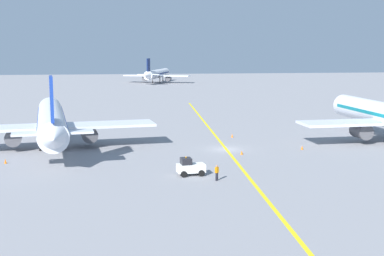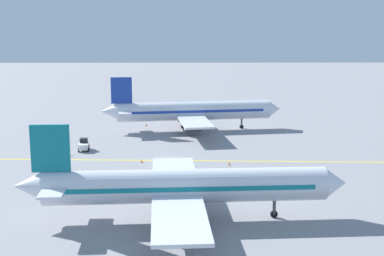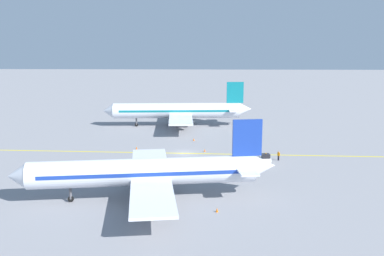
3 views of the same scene
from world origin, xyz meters
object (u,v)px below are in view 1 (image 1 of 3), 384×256
at_px(baggage_tug_white, 190,167).
at_px(ground_crew_worker, 217,172).
at_px(airplane_at_gate, 51,121).
at_px(traffic_cone_near_nose, 242,152).
at_px(traffic_cone_by_wingtip, 5,161).
at_px(traffic_cone_mid_apron, 232,136).
at_px(traffic_cone_far_edge, 302,148).
at_px(airplane_distant_taxiing, 157,74).

distance_m(baggage_tug_white, ground_crew_worker, 3.65).
relative_size(baggage_tug_white, ground_crew_worker, 1.88).
relative_size(airplane_at_gate, traffic_cone_near_nose, 64.56).
bearing_deg(ground_crew_worker, traffic_cone_by_wingtip, 154.21).
bearing_deg(airplane_at_gate, traffic_cone_near_nose, -17.35).
height_order(ground_crew_worker, traffic_cone_mid_apron, ground_crew_worker).
bearing_deg(airplane_at_gate, traffic_cone_mid_apron, 11.48).
height_order(ground_crew_worker, traffic_cone_by_wingtip, ground_crew_worker).
xyz_separation_m(traffic_cone_near_nose, traffic_cone_by_wingtip, (-29.22, -1.52, 0.00)).
bearing_deg(traffic_cone_by_wingtip, airplane_at_gate, 65.00).
bearing_deg(airplane_at_gate, traffic_cone_far_edge, -9.28).
relative_size(traffic_cone_near_nose, traffic_cone_mid_apron, 1.00).
xyz_separation_m(ground_crew_worker, traffic_cone_far_edge, (14.45, 15.20, -0.63)).
bearing_deg(airplane_distant_taxiing, traffic_cone_by_wingtip, -101.07).
bearing_deg(ground_crew_worker, traffic_cone_far_edge, 46.45).
height_order(airplane_at_gate, traffic_cone_mid_apron, airplane_at_gate).
height_order(traffic_cone_near_nose, traffic_cone_far_edge, same).
bearing_deg(baggage_tug_white, ground_crew_worker, -47.48).
height_order(airplane_at_gate, traffic_cone_by_wingtip, airplane_at_gate).
relative_size(baggage_tug_white, traffic_cone_far_edge, 5.73).
distance_m(ground_crew_worker, traffic_cone_far_edge, 20.98).
relative_size(ground_crew_worker, traffic_cone_near_nose, 3.05).
relative_size(baggage_tug_white, traffic_cone_near_nose, 5.73).
bearing_deg(traffic_cone_near_nose, traffic_cone_by_wingtip, -177.03).
height_order(airplane_distant_taxiing, ground_crew_worker, airplane_distant_taxiing).
bearing_deg(traffic_cone_near_nose, ground_crew_worker, -113.32).
xyz_separation_m(airplane_at_gate, baggage_tug_white, (16.84, -18.03, -2.81)).
xyz_separation_m(traffic_cone_mid_apron, traffic_cone_far_edge, (7.42, -10.86, 0.00)).
height_order(baggage_tug_white, traffic_cone_far_edge, baggage_tug_white).
xyz_separation_m(airplane_at_gate, airplane_distant_taxiing, (23.00, 130.45, -0.37)).
relative_size(airplane_at_gate, traffic_cone_by_wingtip, 64.56).
bearing_deg(traffic_cone_by_wingtip, traffic_cone_mid_apron, 25.51).
height_order(traffic_cone_by_wingtip, traffic_cone_far_edge, same).
distance_m(ground_crew_worker, traffic_cone_near_nose, 14.11).
height_order(airplane_distant_taxiing, traffic_cone_far_edge, airplane_distant_taxiing).
bearing_deg(airplane_distant_taxiing, traffic_cone_far_edge, -85.47).
bearing_deg(traffic_cone_near_nose, traffic_cone_far_edge, 14.28).
bearing_deg(airplane_distant_taxiing, baggage_tug_white, -92.37).
bearing_deg(airplane_at_gate, traffic_cone_by_wingtip, -115.00).
height_order(traffic_cone_mid_apron, traffic_cone_far_edge, same).
distance_m(airplane_distant_taxiing, traffic_cone_mid_apron, 125.18).
distance_m(traffic_cone_by_wingtip, traffic_cone_far_edge, 38.28).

